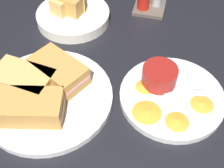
{
  "coord_description": "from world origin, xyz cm",
  "views": [
    {
      "loc": [
        15.2,
        -44.48,
        52.7
      ],
      "look_at": [
        5.17,
        -3.03,
        3.0
      ],
      "focal_mm": 47.3,
      "sensor_mm": 36.0,
      "label": 1
    }
  ],
  "objects_px": {
    "sandwich_half_far": "(24,80)",
    "ramekin_dark_sauce": "(25,110)",
    "sandwich_half_near": "(58,71)",
    "plate_chips_companion": "(172,97)",
    "plate_sandwich_main": "(48,97)",
    "sandwich_half_extra": "(31,107)",
    "ramekin_light_gravy": "(160,75)",
    "spoon_by_gravy_ramekin": "(195,92)",
    "spoon_by_dark_ramekin": "(40,96)",
    "condiment_caddy": "(149,0)",
    "bread_basket_rear": "(72,14)"
  },
  "relations": [
    {
      "from": "sandwich_half_extra",
      "to": "condiment_caddy",
      "type": "relative_size",
      "value": 1.52
    },
    {
      "from": "ramekin_light_gravy",
      "to": "spoon_by_dark_ramekin",
      "type": "bearing_deg",
      "value": -156.62
    },
    {
      "from": "plate_chips_companion",
      "to": "spoon_by_gravy_ramekin",
      "type": "xyz_separation_m",
      "value": [
        0.05,
        0.01,
        0.01
      ]
    },
    {
      "from": "sandwich_half_extra",
      "to": "bread_basket_rear",
      "type": "relative_size",
      "value": 0.7
    },
    {
      "from": "ramekin_light_gravy",
      "to": "spoon_by_gravy_ramekin",
      "type": "xyz_separation_m",
      "value": [
        0.08,
        -0.01,
        -0.02
      ]
    },
    {
      "from": "ramekin_dark_sauce",
      "to": "spoon_by_dark_ramekin",
      "type": "bearing_deg",
      "value": 79.68
    },
    {
      "from": "ramekin_light_gravy",
      "to": "sandwich_half_near",
      "type": "bearing_deg",
      "value": -169.39
    },
    {
      "from": "plate_sandwich_main",
      "to": "plate_chips_companion",
      "type": "xyz_separation_m",
      "value": [
        0.27,
        0.07,
        0.0
      ]
    },
    {
      "from": "ramekin_light_gravy",
      "to": "spoon_by_gravy_ramekin",
      "type": "bearing_deg",
      "value": -9.98
    },
    {
      "from": "sandwich_half_near",
      "to": "spoon_by_gravy_ramekin",
      "type": "distance_m",
      "value": 0.31
    },
    {
      "from": "ramekin_dark_sauce",
      "to": "spoon_by_dark_ramekin",
      "type": "relative_size",
      "value": 0.65
    },
    {
      "from": "sandwich_half_near",
      "to": "condiment_caddy",
      "type": "distance_m",
      "value": 0.37
    },
    {
      "from": "ramekin_light_gravy",
      "to": "bread_basket_rear",
      "type": "bearing_deg",
      "value": 144.75
    },
    {
      "from": "sandwich_half_near",
      "to": "ramekin_light_gravy",
      "type": "bearing_deg",
      "value": 10.61
    },
    {
      "from": "plate_sandwich_main",
      "to": "sandwich_half_far",
      "type": "xyz_separation_m",
      "value": [
        -0.05,
        0.01,
        0.03
      ]
    },
    {
      "from": "spoon_by_dark_ramekin",
      "to": "spoon_by_gravy_ramekin",
      "type": "bearing_deg",
      "value": 15.62
    },
    {
      "from": "condiment_caddy",
      "to": "plate_chips_companion",
      "type": "bearing_deg",
      "value": -72.0
    },
    {
      "from": "sandwich_half_near",
      "to": "sandwich_half_far",
      "type": "xyz_separation_m",
      "value": [
        -0.06,
        -0.04,
        0.0
      ]
    },
    {
      "from": "plate_sandwich_main",
      "to": "sandwich_half_extra",
      "type": "relative_size",
      "value": 2.01
    },
    {
      "from": "plate_sandwich_main",
      "to": "spoon_by_gravy_ramekin",
      "type": "distance_m",
      "value": 0.33
    },
    {
      "from": "sandwich_half_extra",
      "to": "ramekin_light_gravy",
      "type": "height_order",
      "value": "sandwich_half_extra"
    },
    {
      "from": "spoon_by_dark_ramekin",
      "to": "ramekin_light_gravy",
      "type": "height_order",
      "value": "ramekin_light_gravy"
    },
    {
      "from": "condiment_caddy",
      "to": "sandwich_half_extra",
      "type": "bearing_deg",
      "value": -111.17
    },
    {
      "from": "spoon_by_dark_ramekin",
      "to": "ramekin_light_gravy",
      "type": "bearing_deg",
      "value": 23.38
    },
    {
      "from": "ramekin_dark_sauce",
      "to": "plate_chips_companion",
      "type": "distance_m",
      "value": 0.32
    },
    {
      "from": "plate_sandwich_main",
      "to": "condiment_caddy",
      "type": "distance_m",
      "value": 0.43
    },
    {
      "from": "ramekin_dark_sauce",
      "to": "spoon_by_dark_ramekin",
      "type": "xyz_separation_m",
      "value": [
        0.01,
        0.05,
        -0.02
      ]
    },
    {
      "from": "plate_sandwich_main",
      "to": "ramekin_dark_sauce",
      "type": "relative_size",
      "value": 4.5
    },
    {
      "from": "plate_sandwich_main",
      "to": "spoon_by_gravy_ramekin",
      "type": "bearing_deg",
      "value": 14.52
    },
    {
      "from": "spoon_by_dark_ramekin",
      "to": "plate_chips_companion",
      "type": "xyz_separation_m",
      "value": [
        0.28,
        0.08,
        -0.01
      ]
    },
    {
      "from": "sandwich_half_far",
      "to": "ramekin_dark_sauce",
      "type": "height_order",
      "value": "sandwich_half_far"
    },
    {
      "from": "sandwich_half_near",
      "to": "plate_chips_companion",
      "type": "xyz_separation_m",
      "value": [
        0.26,
        0.01,
        -0.03
      ]
    },
    {
      "from": "sandwich_half_near",
      "to": "ramekin_light_gravy",
      "type": "distance_m",
      "value": 0.23
    },
    {
      "from": "plate_sandwich_main",
      "to": "sandwich_half_near",
      "type": "height_order",
      "value": "sandwich_half_near"
    },
    {
      "from": "ramekin_dark_sauce",
      "to": "spoon_by_gravy_ramekin",
      "type": "distance_m",
      "value": 0.37
    },
    {
      "from": "plate_sandwich_main",
      "to": "sandwich_half_extra",
      "type": "height_order",
      "value": "sandwich_half_extra"
    },
    {
      "from": "plate_sandwich_main",
      "to": "condiment_caddy",
      "type": "height_order",
      "value": "condiment_caddy"
    },
    {
      "from": "sandwich_half_extra",
      "to": "ramekin_light_gravy",
      "type": "distance_m",
      "value": 0.29
    },
    {
      "from": "sandwich_half_extra",
      "to": "spoon_by_dark_ramekin",
      "type": "bearing_deg",
      "value": 92.83
    },
    {
      "from": "spoon_by_dark_ramekin",
      "to": "bread_basket_rear",
      "type": "distance_m",
      "value": 0.3
    },
    {
      "from": "plate_sandwich_main",
      "to": "bread_basket_rear",
      "type": "height_order",
      "value": "bread_basket_rear"
    },
    {
      "from": "sandwich_half_far",
      "to": "ramekin_dark_sauce",
      "type": "bearing_deg",
      "value": -65.04
    },
    {
      "from": "plate_sandwich_main",
      "to": "sandwich_half_extra",
      "type": "distance_m",
      "value": 0.06
    },
    {
      "from": "spoon_by_gravy_ramekin",
      "to": "sandwich_half_far",
      "type": "bearing_deg",
      "value": -168.95
    },
    {
      "from": "sandwich_half_extra",
      "to": "ramekin_light_gravy",
      "type": "bearing_deg",
      "value": 31.77
    },
    {
      "from": "ramekin_dark_sauce",
      "to": "plate_chips_companion",
      "type": "xyz_separation_m",
      "value": [
        0.29,
        0.13,
        -0.03
      ]
    },
    {
      "from": "sandwich_half_far",
      "to": "sandwich_half_extra",
      "type": "distance_m",
      "value": 0.08
    },
    {
      "from": "spoon_by_dark_ramekin",
      "to": "bread_basket_rear",
      "type": "height_order",
      "value": "bread_basket_rear"
    },
    {
      "from": "plate_sandwich_main",
      "to": "sandwich_half_near",
      "type": "relative_size",
      "value": 1.93
    },
    {
      "from": "ramekin_dark_sauce",
      "to": "spoon_by_gravy_ramekin",
      "type": "height_order",
      "value": "ramekin_dark_sauce"
    }
  ]
}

